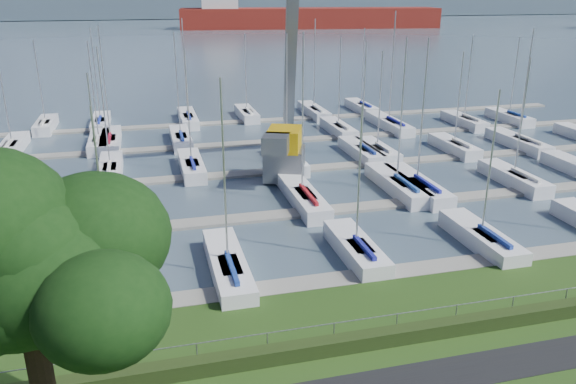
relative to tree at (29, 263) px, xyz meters
name	(u,v)px	position (x,y,z in m)	size (l,w,h in m)	color
water	(156,23)	(11.61, 264.99, -8.40)	(800.00, 540.00, 0.20)	#475968
hedge	(358,342)	(11.61, 4.59, -7.65)	(80.00, 0.70, 0.70)	#233312
fence	(356,320)	(11.61, 4.99, -6.80)	(0.04, 0.04, 80.00)	gray
foothill	(151,5)	(11.61, 334.99, -2.00)	(900.00, 80.00, 12.00)	#445664
docks	(248,174)	(11.61, 30.99, -8.22)	(90.00, 41.60, 0.25)	slate
tree	(29,263)	(0.00, 0.00, 0.00)	(7.73, 7.21, 11.58)	black
crane	(286,112)	(14.75, 29.83, -2.67)	(5.91, 13.49, 22.35)	slate
cargo_ship_mid	(299,18)	(67.27, 214.71, -4.50)	(105.51, 30.82, 21.50)	maroon
sailboat_fleet	(225,105)	(10.27, 33.90, -2.65)	(75.48, 48.96, 13.26)	navy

